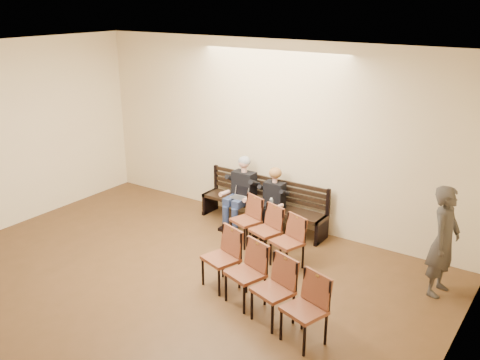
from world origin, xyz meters
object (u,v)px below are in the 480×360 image
object	(u,v)px
bag	(270,218)
chair_row_front	(265,231)
bench	(262,215)
water_bottle	(271,210)
laptop	(238,199)
seated_woman	(272,204)
passerby	(445,233)
chair_row_back	(259,282)
seated_man	(241,192)

from	to	relation	value
bag	chair_row_front	size ratio (longest dim) A/B	0.27
bench	water_bottle	world-z (taller)	water_bottle
bench	laptop	size ratio (longest dim) A/B	8.74
bench	chair_row_front	bearing A→B (deg)	-55.69
water_bottle	bag	xyz separation A→B (m)	(-0.32, 0.49, -0.41)
seated_woman	water_bottle	xyz separation A→B (m)	(0.15, -0.27, 0.01)
bench	chair_row_front	xyz separation A→B (m)	(0.68, -1.00, 0.21)
bench	bag	size ratio (longest dim) A/B	6.22
passerby	chair_row_back	bearing A→B (deg)	141.36
seated_woman	bag	xyz separation A→B (m)	(-0.16, 0.22, -0.39)
seated_man	seated_woman	bearing A→B (deg)	0.00
passerby	laptop	bearing A→B (deg)	91.59
seated_woman	bag	bearing A→B (deg)	126.70
water_bottle	bag	world-z (taller)	water_bottle
bench	chair_row_back	xyz separation A→B (m)	(1.53, -2.56, 0.24)
chair_row_front	chair_row_back	xyz separation A→B (m)	(0.85, -1.56, 0.03)
passerby	chair_row_front	world-z (taller)	passerby
bench	seated_woman	world-z (taller)	seated_woman
laptop	passerby	xyz separation A→B (m)	(3.84, -0.31, 0.41)
seated_woman	passerby	distance (m)	3.27
seated_man	passerby	bearing A→B (deg)	-7.04
chair_row_back	bench	bearing A→B (deg)	138.49
laptop	water_bottle	size ratio (longest dim) A/B	1.31
chair_row_back	bag	bearing A→B (deg)	135.73
water_bottle	chair_row_back	world-z (taller)	chair_row_back
laptop	chair_row_front	world-z (taller)	chair_row_front
chair_row_front	chair_row_back	distance (m)	1.77
bench	seated_woman	size ratio (longest dim) A/B	2.37
seated_woman	bag	size ratio (longest dim) A/B	2.63
bag	bench	bearing A→B (deg)	-137.62
bench	chair_row_back	distance (m)	2.99
seated_man	chair_row_back	world-z (taller)	seated_man
seated_man	bench	bearing A→B (deg)	16.26
seated_man	water_bottle	bearing A→B (deg)	-17.94
seated_man	laptop	size ratio (longest dim) A/B	4.41
seated_man	chair_row_front	bearing A→B (deg)	-38.82
chair_row_front	bag	bearing A→B (deg)	136.54
seated_man	bag	world-z (taller)	seated_man
seated_man	water_bottle	xyz separation A→B (m)	(0.84, -0.27, -0.09)
laptop	bag	distance (m)	0.74
laptop	passerby	size ratio (longest dim) A/B	0.15
bench	chair_row_front	size ratio (longest dim) A/B	1.67
bench	water_bottle	xyz separation A→B (m)	(0.42, -0.39, 0.34)
seated_woman	chair_row_back	world-z (taller)	seated_woman
laptop	seated_woman	bearing A→B (deg)	22.95
laptop	bag	xyz separation A→B (m)	(0.47, 0.39, -0.40)
passerby	bag	bearing A→B (deg)	84.44
water_bottle	bag	bearing A→B (deg)	122.71
bench	seated_woman	distance (m)	0.44
bag	passerby	xyz separation A→B (m)	(3.37, -0.70, 0.82)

